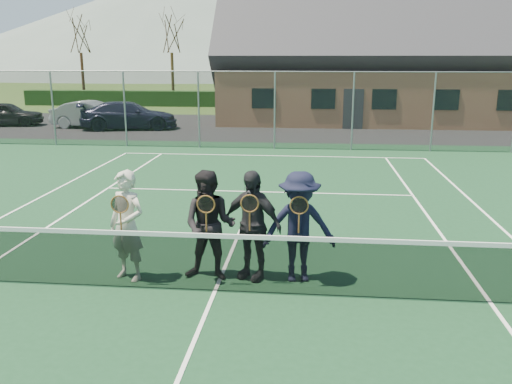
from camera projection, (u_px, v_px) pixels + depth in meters
ground at (283, 128)px, 27.67m from camera, size 220.00×220.00×0.00m
court_surface at (215, 292)px, 8.36m from camera, size 30.00×30.00×0.02m
tarmac_carpark at (206, 127)px, 28.06m from camera, size 40.00×12.00×0.01m
hedge_row at (292, 99)px, 39.11m from camera, size 40.00×1.20×1.10m
hill_west at (170, 26)px, 100.31m from camera, size 110.00×110.00×18.00m
hill_centre at (419, 13)px, 95.42m from camera, size 120.00×120.00×22.00m
car_a at (6, 114)px, 28.45m from camera, size 3.95×2.19×1.27m
car_b at (93, 115)px, 27.60m from camera, size 4.23×1.78×1.36m
car_c at (129, 115)px, 27.10m from camera, size 5.05×2.85×1.38m
court_markings at (215, 291)px, 8.36m from camera, size 11.03×23.83×0.01m
tennis_net at (214, 260)px, 8.23m from camera, size 11.68×0.08×1.10m
perimeter_fence at (275, 110)px, 21.02m from camera, size 30.07×0.07×3.02m
clubhouse at (359, 49)px, 30.16m from camera, size 15.60×8.20×7.70m
tree_a at (79, 26)px, 40.37m from camera, size 3.20×3.20×7.77m
tree_b at (171, 25)px, 39.69m from camera, size 3.20×3.20×7.77m
tree_c at (322, 24)px, 38.61m from camera, size 3.20×3.20×7.77m
tree_d at (466, 24)px, 37.63m from camera, size 3.20×3.20×7.77m
player_a at (127, 226)px, 8.65m from camera, size 0.77×0.65×1.80m
player_b at (210, 226)px, 8.66m from camera, size 0.94×0.76×1.80m
player_c at (252, 225)px, 8.71m from camera, size 1.14×0.83×1.80m
player_d at (299, 227)px, 8.60m from camera, size 1.24×0.81×1.80m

